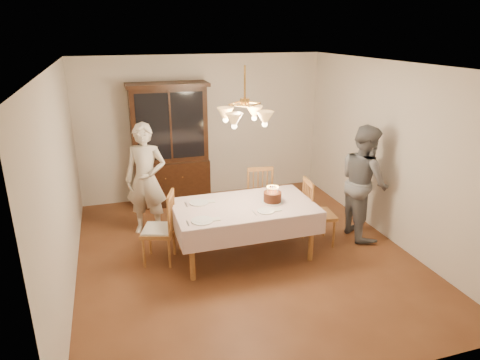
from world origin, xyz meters
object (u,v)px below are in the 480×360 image
object	(u,v)px
china_hutch	(170,147)
birthday_cake	(272,197)
dining_table	(244,210)
chair_far_side	(258,197)
elderly_woman	(146,180)

from	to	relation	value
china_hutch	birthday_cake	xyz separation A→B (m)	(1.05, -2.27, -0.21)
birthday_cake	china_hutch	bearing A→B (deg)	114.81
birthday_cake	dining_table	bearing A→B (deg)	177.19
china_hutch	dining_table	bearing A→B (deg)	-73.86
china_hutch	chair_far_side	bearing A→B (deg)	-46.82
dining_table	chair_far_side	xyz separation A→B (m)	(0.55, 0.98, -0.24)
elderly_woman	birthday_cake	xyz separation A→B (m)	(1.60, -1.15, -0.04)
dining_table	elderly_woman	world-z (taller)	elderly_woman
elderly_woman	china_hutch	bearing A→B (deg)	86.84
chair_far_side	birthday_cake	world-z (taller)	chair_far_side
elderly_woman	chair_far_side	bearing A→B (deg)	17.85
dining_table	birthday_cake	bearing A→B (deg)	-2.81
dining_table	china_hutch	size ratio (longest dim) A/B	0.88
elderly_woman	birthday_cake	distance (m)	1.97
china_hutch	elderly_woman	xyz separation A→B (m)	(-0.55, -1.13, -0.17)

